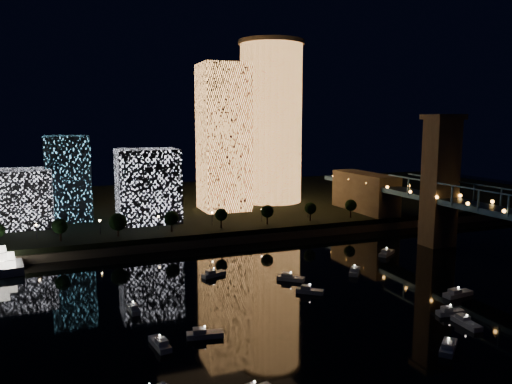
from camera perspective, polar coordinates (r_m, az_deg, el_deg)
ground at (r=129.46m, az=12.55°, el=-13.68°), size 520.00×520.00×0.00m
far_bank at (r=271.78m, az=-6.50°, el=-1.43°), size 420.00×160.00×5.00m
seawall at (r=199.02m, az=-0.71°, el=-5.24°), size 420.00×6.00×3.00m
tower_cylindrical at (r=262.68m, az=1.73°, el=7.96°), size 34.00×34.00×83.02m
tower_rectangular at (r=238.74m, az=-3.75°, el=6.20°), size 21.67×21.67×68.94m
midrise_blocks at (r=221.34m, az=-21.99°, el=0.41°), size 105.44×40.68×36.23m
motorboats at (r=133.05m, az=7.45°, el=-12.56°), size 102.97×74.52×2.78m
esplanade_trees at (r=194.24m, az=-10.27°, el=-3.01°), size 165.09×6.60×8.80m
street_lamps at (r=199.98m, az=-11.11°, el=-3.13°), size 132.70×0.70×5.65m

